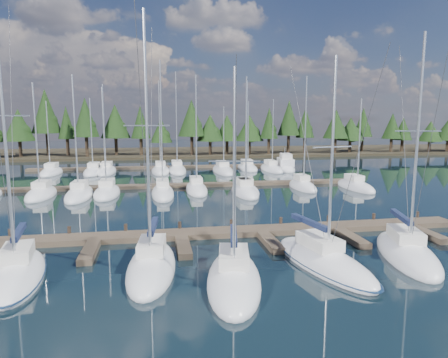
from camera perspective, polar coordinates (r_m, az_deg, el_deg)
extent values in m
plane|color=black|center=(41.51, -7.25, -3.48)|extent=(260.00, 260.00, 0.00)
cube|color=#2C2518|center=(100.93, -8.78, 3.74)|extent=(220.00, 30.00, 0.60)
cube|color=brown|center=(29.83, -6.22, -7.87)|extent=(44.00, 2.00, 0.40)
cube|color=brown|center=(27.27, -18.68, -9.87)|extent=(0.90, 4.00, 0.40)
cube|color=brown|center=(26.98, -5.81, -9.65)|extent=(0.90, 4.00, 0.40)
cube|color=brown|center=(27.99, 6.69, -8.99)|extent=(0.90, 4.00, 0.40)
cube|color=brown|center=(30.19, 17.79, -8.04)|extent=(0.90, 4.00, 0.40)
cube|color=brown|center=(33.34, 27.05, -7.01)|extent=(0.90, 4.00, 0.40)
cylinder|color=#32251C|center=(32.38, -28.23, -7.08)|extent=(0.26, 0.26, 0.90)
cylinder|color=#32251C|center=(31.33, -21.22, -7.13)|extent=(0.26, 0.26, 0.90)
cylinder|color=#32251C|center=(30.77, -13.85, -7.07)|extent=(0.26, 0.26, 0.90)
cylinder|color=#32251C|center=(30.73, -6.34, -6.90)|extent=(0.26, 0.26, 0.90)
cylinder|color=#32251C|center=(31.20, 1.06, -6.60)|extent=(0.26, 0.26, 0.90)
cylinder|color=#32251C|center=(32.17, 8.12, -6.22)|extent=(0.26, 0.26, 0.90)
cylinder|color=#32251C|center=(33.58, 14.66, -5.79)|extent=(0.26, 0.26, 0.90)
cylinder|color=#32251C|center=(35.40, 20.60, -5.33)|extent=(0.26, 0.26, 0.90)
cylinder|color=#32251C|center=(37.55, 25.90, -4.87)|extent=(0.26, 0.26, 0.90)
cube|color=brown|center=(51.30, -7.75, -0.95)|extent=(50.00, 1.80, 0.40)
cube|color=brown|center=(71.10, -8.34, 1.68)|extent=(46.00, 1.80, 0.40)
ellipsoid|color=silver|center=(25.02, -27.39, -12.20)|extent=(3.94, 8.39, 1.90)
cube|color=silver|center=(25.02, -27.45, -9.30)|extent=(1.88, 2.78, 0.70)
cylinder|color=silver|center=(23.16, -28.89, 6.17)|extent=(0.18, 0.18, 14.15)
cylinder|color=silver|center=(25.74, -27.24, -7.07)|extent=(0.67, 3.52, 0.12)
cube|color=#161F3D|center=(25.70, -27.26, -6.74)|extent=(0.87, 3.40, 0.30)
cylinder|color=silver|center=(23.15, -29.02, 7.92)|extent=(2.43, 0.45, 0.07)
cylinder|color=#3F3F44|center=(25.27, -28.03, 6.01)|extent=(0.70, 4.25, 14.46)
ellipsoid|color=#0B1F3B|center=(25.00, -27.40, -12.05)|extent=(4.10, 8.72, 0.18)
ellipsoid|color=silver|center=(23.76, -10.30, -12.44)|extent=(3.41, 8.65, 1.90)
cube|color=silver|center=(23.76, -10.28, -9.38)|extent=(1.71, 2.82, 0.70)
cylinder|color=silver|center=(21.81, -10.93, 5.76)|extent=(0.17, 0.17, 13.21)
cylinder|color=silver|center=(24.51, -10.10, -6.98)|extent=(0.44, 3.71, 0.12)
cube|color=#161F3D|center=(24.47, -10.11, -6.64)|extent=(0.66, 3.57, 0.30)
cylinder|color=silver|center=(21.79, -10.98, 7.50)|extent=(2.41, 0.28, 0.07)
cylinder|color=#3F3F44|center=(20.01, -11.46, 5.08)|extent=(0.35, 3.65, 13.52)
cylinder|color=#3F3F44|center=(24.04, -10.35, 5.67)|extent=(0.42, 4.49, 13.52)
ellipsoid|color=silver|center=(21.68, 1.42, -14.41)|extent=(4.29, 8.81, 1.90)
cube|color=silver|center=(21.64, 1.41, -11.05)|extent=(2.01, 2.94, 0.70)
cylinder|color=silver|center=(19.71, 1.50, 1.08)|extent=(0.19, 0.19, 10.10)
cylinder|color=silver|center=(22.37, 1.38, -8.37)|extent=(0.78, 3.67, 0.12)
cube|color=#161F3D|center=(22.32, 1.38, -8.00)|extent=(0.98, 3.55, 0.30)
cylinder|color=silver|center=(19.65, 1.50, 2.54)|extent=(2.51, 0.52, 0.07)
cylinder|color=#3F3F44|center=(17.93, 1.58, -0.15)|extent=(0.68, 3.60, 10.41)
cylinder|color=#3F3F44|center=(21.94, 1.40, 1.45)|extent=(0.84, 4.43, 10.41)
ellipsoid|color=silver|center=(24.93, 13.97, -11.54)|extent=(4.61, 9.50, 1.90)
cube|color=silver|center=(24.91, 13.46, -8.63)|extent=(2.12, 3.17, 0.70)
cylinder|color=silver|center=(23.18, 15.18, 3.07)|extent=(0.19, 0.19, 11.03)
cylinder|color=silver|center=(25.57, 12.12, -6.39)|extent=(0.92, 3.95, 0.12)
cube|color=#161F3D|center=(25.53, 12.13, -6.06)|extent=(1.11, 3.82, 0.30)
cylinder|color=silver|center=(23.14, 15.23, 4.43)|extent=(2.53, 0.58, 0.07)
cylinder|color=#3F3F44|center=(21.66, 18.23, 2.17)|extent=(0.82, 3.87, 11.34)
cylinder|color=#3F3F44|center=(25.17, 11.91, 3.25)|extent=(1.00, 4.76, 11.34)
ellipsoid|color=#0B1F3B|center=(24.91, 13.97, -11.39)|extent=(4.79, 9.88, 0.18)
ellipsoid|color=silver|center=(28.01, 24.63, -9.82)|extent=(5.19, 9.13, 1.90)
cube|color=silver|center=(28.07, 24.51, -7.22)|extent=(2.30, 3.11, 0.70)
cylinder|color=silver|center=(26.33, 25.89, 4.81)|extent=(0.20, 0.20, 12.56)
cylinder|color=silver|center=(28.85, 23.97, -5.24)|extent=(1.18, 3.70, 0.12)
cube|color=#161F3D|center=(28.81, 23.99, -4.95)|extent=(1.35, 3.60, 0.30)
cylinder|color=silver|center=(26.31, 25.98, 6.17)|extent=(2.52, 0.79, 0.07)
cylinder|color=#3F3F44|center=(24.59, 27.30, 4.16)|extent=(1.07, 3.62, 12.87)
cylinder|color=#3F3F44|center=(28.51, 24.35, 4.82)|extent=(1.31, 4.45, 12.87)
ellipsoid|color=silver|center=(49.39, -24.65, -2.09)|extent=(2.77, 8.14, 1.90)
cube|color=silver|center=(49.58, -24.62, -0.64)|extent=(1.52, 2.61, 0.70)
cylinder|color=silver|center=(48.30, -25.26, 5.54)|extent=(0.16, 0.16, 11.50)
ellipsoid|color=silver|center=(47.43, -19.95, -2.23)|extent=(2.76, 9.07, 1.90)
cube|color=silver|center=(47.67, -19.93, -0.72)|extent=(1.52, 2.90, 0.70)
cylinder|color=silver|center=(46.25, -20.49, 6.20)|extent=(0.16, 0.16, 12.27)
ellipsoid|color=silver|center=(47.82, -16.37, -1.98)|extent=(2.82, 8.67, 1.90)
cube|color=silver|center=(48.05, -16.37, -0.48)|extent=(1.55, 2.77, 0.70)
cylinder|color=silver|center=(46.68, -16.76, 5.67)|extent=(0.16, 0.16, 11.09)
ellipsoid|color=silver|center=(46.24, -8.74, -2.08)|extent=(2.52, 9.42, 1.90)
cube|color=silver|center=(46.50, -8.79, -0.52)|extent=(1.38, 3.02, 0.70)
cylinder|color=silver|center=(44.99, -8.96, 7.64)|extent=(0.16, 0.16, 13.94)
ellipsoid|color=silver|center=(48.10, -3.95, -1.59)|extent=(2.46, 8.38, 1.90)
cube|color=silver|center=(48.32, -4.02, -0.10)|extent=(1.35, 2.68, 0.70)
cylinder|color=silver|center=(46.95, -3.99, 6.97)|extent=(0.16, 0.16, 12.64)
ellipsoid|color=silver|center=(46.42, 2.98, -1.95)|extent=(2.69, 8.04, 1.90)
cube|color=silver|center=(46.60, 2.89, -0.41)|extent=(1.48, 2.57, 0.70)
cylinder|color=silver|center=(45.27, 3.17, 6.70)|extent=(0.16, 0.16, 12.30)
ellipsoid|color=silver|center=(47.26, 3.09, -1.76)|extent=(2.81, 7.37, 1.90)
cube|color=silver|center=(47.42, 3.01, -0.26)|extent=(1.55, 2.36, 0.70)
cylinder|color=silver|center=(46.17, 3.26, 6.49)|extent=(0.16, 0.16, 11.90)
ellipsoid|color=silver|center=(50.93, 11.15, -1.16)|extent=(2.43, 7.32, 1.90)
cube|color=silver|center=(51.09, 11.04, 0.23)|extent=(1.34, 2.34, 0.70)
cylinder|color=silver|center=(49.90, 11.54, 6.93)|extent=(0.16, 0.16, 12.68)
ellipsoid|color=silver|center=(52.53, 18.26, -1.14)|extent=(2.60, 8.39, 1.90)
cube|color=silver|center=(52.72, 18.11, 0.22)|extent=(1.43, 2.69, 0.70)
cylinder|color=silver|center=(51.54, 18.79, 5.22)|extent=(0.16, 0.16, 10.03)
ellipsoid|color=silver|center=(68.90, -23.45, 0.80)|extent=(2.89, 8.81, 1.90)
cube|color=silver|center=(69.18, -23.42, 1.83)|extent=(1.59, 2.82, 0.70)
cylinder|color=silver|center=(67.99, -23.84, 5.80)|extent=(0.16, 0.16, 10.38)
ellipsoid|color=silver|center=(67.11, -18.12, 0.89)|extent=(2.92, 9.02, 1.90)
cube|color=silver|center=(67.41, -18.12, 1.96)|extent=(1.61, 2.89, 0.70)
cylinder|color=silver|center=(66.16, -18.43, 6.23)|extent=(0.16, 0.16, 10.83)
ellipsoid|color=silver|center=(67.46, -16.43, 1.01)|extent=(2.89, 9.88, 1.90)
cube|color=silver|center=(67.80, -16.43, 2.07)|extent=(1.59, 3.16, 0.70)
cylinder|color=silver|center=(66.44, -16.75, 7.24)|extent=(0.16, 0.16, 12.99)
ellipsoid|color=silver|center=(66.03, -9.04, 1.10)|extent=(2.88, 9.69, 1.90)
cube|color=silver|center=(66.37, -9.07, 2.18)|extent=(1.58, 3.10, 0.70)
cylinder|color=silver|center=(65.00, -9.20, 7.74)|extent=(0.16, 0.16, 13.59)
ellipsoid|color=silver|center=(66.85, -6.72, 1.23)|extent=(2.90, 11.89, 1.90)
cube|color=silver|center=(67.30, -6.76, 2.31)|extent=(1.59, 3.81, 0.70)
cylinder|color=silver|center=(65.72, -6.82, 8.45)|extent=(0.16, 0.16, 15.09)
ellipsoid|color=silver|center=(65.62, -0.13, 1.16)|extent=(2.99, 11.45, 1.90)
cube|color=silver|center=(66.04, -0.22, 2.25)|extent=(1.64, 3.66, 0.70)
cylinder|color=silver|center=(64.57, -0.05, 6.05)|extent=(0.16, 0.16, 9.57)
ellipsoid|color=silver|center=(68.95, 3.35, 1.50)|extent=(2.99, 8.12, 1.90)
cube|color=silver|center=(69.21, 3.29, 2.53)|extent=(1.64, 2.60, 0.70)
cylinder|color=silver|center=(68.08, 3.48, 6.61)|extent=(0.16, 0.16, 10.62)
ellipsoid|color=silver|center=(67.99, 6.78, 1.36)|extent=(2.75, 9.71, 1.90)
cube|color=silver|center=(68.31, 6.68, 2.40)|extent=(1.51, 3.11, 0.70)
cylinder|color=silver|center=(67.03, 6.99, 6.62)|extent=(0.16, 0.16, 10.82)
ellipsoid|color=silver|center=(69.40, 8.74, 1.42)|extent=(4.58, 9.56, 1.83)
cube|color=silver|center=(69.26, 8.76, 2.43)|extent=(3.12, 5.36, 1.22)
cube|color=silver|center=(68.71, 8.84, 3.23)|extent=(2.20, 3.45, 0.92)
cylinder|color=silver|center=(70.01, 8.68, 3.83)|extent=(0.09, 0.09, 1.63)
cylinder|color=black|center=(95.31, -27.08, 3.84)|extent=(0.70, 0.70, 3.44)
cone|color=black|center=(95.11, -27.28, 6.88)|extent=(6.35, 6.35, 6.69)
ellipsoid|color=black|center=(94.99, -26.93, 5.98)|extent=(3.81, 3.81, 3.81)
cylinder|color=black|center=(96.99, -23.87, 4.56)|extent=(0.70, 0.70, 4.94)
cone|color=black|center=(96.85, -24.13, 8.85)|extent=(6.25, 6.25, 9.60)
ellipsoid|color=black|center=(96.71, -23.76, 7.57)|extent=(3.75, 3.75, 3.75)
cylinder|color=black|center=(95.25, -21.42, 4.26)|extent=(0.70, 0.70, 3.69)
cone|color=black|center=(95.05, -21.60, 7.53)|extent=(3.75, 3.75, 7.17)
ellipsoid|color=black|center=(94.98, -21.25, 6.55)|extent=(2.25, 2.25, 2.25)
cylinder|color=black|center=(90.75, -19.00, 4.38)|extent=(0.70, 0.70, 4.25)
cone|color=black|center=(90.56, -19.19, 8.33)|extent=(5.46, 5.46, 8.27)
ellipsoid|color=black|center=(90.49, -18.82, 7.15)|extent=(3.27, 3.27, 3.27)
cylinder|color=black|center=(93.58, -15.14, 4.53)|extent=(0.70, 0.70, 3.81)
cone|color=black|center=(93.39, -15.28, 7.97)|extent=(6.53, 6.53, 7.42)
ellipsoid|color=black|center=(93.36, -14.93, 6.94)|extent=(3.92, 3.92, 3.92)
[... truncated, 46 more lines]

